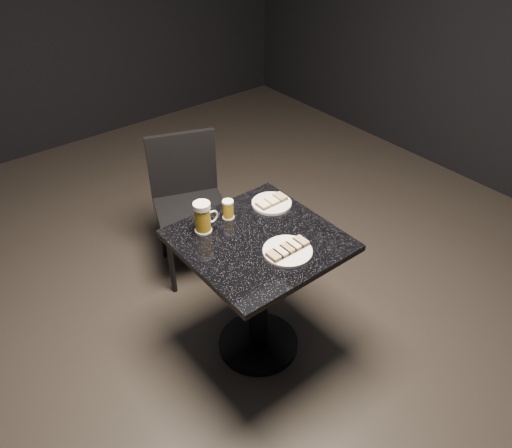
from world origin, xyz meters
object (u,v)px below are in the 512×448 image
(table, at_px, (259,276))
(beer_mug, at_px, (203,217))
(plate_large, at_px, (288,251))
(chair, at_px, (189,198))
(beer_tumbler, at_px, (228,209))
(plate_small, at_px, (272,203))

(table, xyz_separation_m, beer_mug, (-0.17, 0.21, 0.32))
(plate_large, relative_size, chair, 0.26)
(chair, bearing_deg, plate_large, -94.58)
(beer_mug, height_order, beer_tumbler, beer_mug)
(beer_mug, distance_m, beer_tumbler, 0.16)
(plate_large, relative_size, beer_mug, 1.42)
(table, height_order, beer_mug, beer_mug)
(beer_mug, bearing_deg, plate_small, -4.35)
(plate_large, height_order, beer_mug, beer_mug)
(beer_mug, xyz_separation_m, chair, (0.28, 0.62, -0.33))
(plate_large, xyz_separation_m, beer_mug, (-0.20, 0.37, 0.07))
(plate_small, height_order, table, plate_small)
(table, bearing_deg, chair, 82.11)
(plate_small, relative_size, chair, 0.23)
(beer_mug, distance_m, chair, 0.76)
(plate_small, bearing_deg, chair, 99.73)
(chair, bearing_deg, beer_tumbler, -101.93)
(beer_tumbler, bearing_deg, plate_small, -10.81)
(plate_large, xyz_separation_m, plate_small, (0.19, 0.34, 0.00))
(beer_mug, relative_size, chair, 0.18)
(beer_mug, bearing_deg, beer_tumbler, 5.80)
(beer_tumbler, bearing_deg, chair, 78.07)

